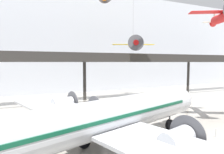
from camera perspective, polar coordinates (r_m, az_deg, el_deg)
hangar_back_wall at (r=56.60m, az=-11.41°, el=10.01°), size 140.00×3.00×28.29m
mezzanine_walkway at (r=43.51m, az=-7.54°, el=4.69°), size 110.00×3.20×10.42m
airliner_silver_main at (r=17.49m, az=-4.16°, el=-12.23°), size 29.24×34.05×9.71m
suspended_plane_yellow_lowwing at (r=46.53m, az=6.02°, el=9.62°), size 9.49×8.12×12.08m
suspended_plane_red_highwing at (r=32.21m, az=29.42°, el=14.81°), size 8.85×7.95×9.93m
stanchion_barrier at (r=25.71m, az=27.51°, el=-14.52°), size 0.36×0.36×1.08m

